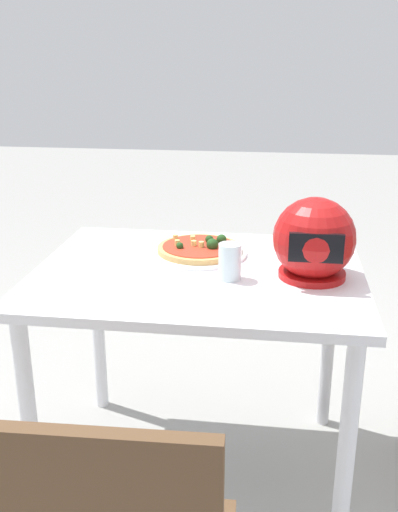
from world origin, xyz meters
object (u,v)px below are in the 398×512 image
Objects in this scene: pizza at (200,248)px; drinking_glass at (230,262)px; dining_table at (199,299)px; motorcycle_helmet at (314,240)px.

drinking_glass reaches higher than pizza.
drinking_glass is at bearing 146.50° from dining_table.
motorcycle_helmet is 0.26m from drinking_glass.
pizza is at bearing -84.67° from dining_table.
dining_table is 4.16× the size of motorcycle_helmet.
dining_table is at bearing -33.50° from drinking_glass.
motorcycle_helmet reaches higher than dining_table.
pizza is 2.55× the size of drinking_glass.
motorcycle_helmet is (-0.37, 0.16, 0.10)m from pizza.
pizza is (0.01, -0.14, 0.13)m from dining_table.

